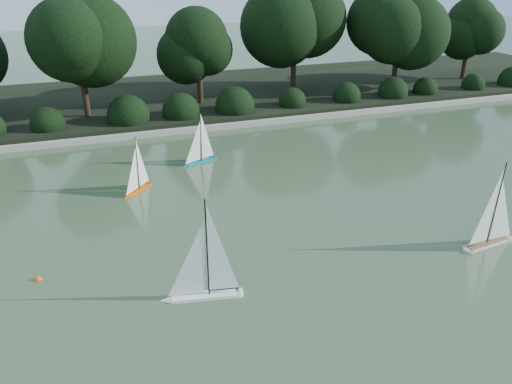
% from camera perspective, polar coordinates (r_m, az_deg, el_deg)
% --- Properties ---
extents(ground, '(80.00, 80.00, 0.00)m').
position_cam_1_polar(ground, '(8.65, 5.65, -10.55)').
color(ground, '#33462A').
rests_on(ground, ground).
extents(pond_coping, '(40.00, 0.35, 0.18)m').
position_cam_1_polar(pond_coping, '(16.40, -7.70, 7.12)').
color(pond_coping, gray).
rests_on(pond_coping, ground).
extents(far_bank, '(40.00, 8.00, 0.30)m').
position_cam_1_polar(far_bank, '(20.18, -10.22, 10.45)').
color(far_bank, black).
rests_on(far_bank, ground).
extents(tree_line, '(26.31, 3.93, 4.39)m').
position_cam_1_polar(tree_line, '(18.45, -5.98, 17.28)').
color(tree_line, black).
rests_on(tree_line, ground).
extents(shrub_hedge, '(29.10, 1.10, 1.10)m').
position_cam_1_polar(shrub_hedge, '(17.15, -8.43, 9.11)').
color(shrub_hedge, black).
rests_on(shrub_hedge, ground).
extents(sailboat_white_a, '(1.38, 0.46, 1.88)m').
position_cam_1_polar(sailboat_white_a, '(8.21, -6.56, -10.23)').
color(sailboat_white_a, white).
rests_on(sailboat_white_a, ground).
extents(sailboat_white_b, '(1.36, 0.36, 1.85)m').
position_cam_1_polar(sailboat_white_b, '(10.66, 25.57, -4.03)').
color(sailboat_white_b, beige).
rests_on(sailboat_white_b, ground).
extents(sailboat_orange, '(0.84, 0.84, 1.44)m').
position_cam_1_polar(sailboat_orange, '(12.16, -13.58, 0.98)').
color(sailboat_orange, '#E85B03').
rests_on(sailboat_orange, ground).
extents(sailboat_teal, '(1.10, 0.55, 1.54)m').
position_cam_1_polar(sailboat_teal, '(13.67, -6.69, 4.25)').
color(sailboat_teal, '#0C7D8D').
rests_on(sailboat_teal, ground).
extents(race_buoy, '(0.13, 0.13, 0.13)m').
position_cam_1_polar(race_buoy, '(9.51, -23.62, -9.18)').
color(race_buoy, '#EB570C').
rests_on(race_buoy, ground).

